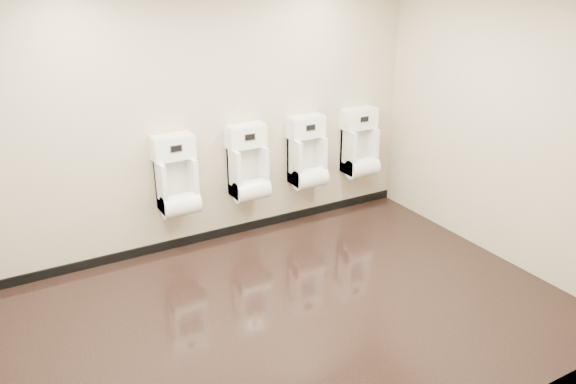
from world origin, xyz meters
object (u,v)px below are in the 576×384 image
object	(u,v)px
urinal_0	(177,181)
urinal_1	(248,168)
urinal_2	(307,157)
urinal_3	(360,148)

from	to	relation	value
urinal_0	urinal_1	bearing A→B (deg)	0.00
urinal_0	urinal_1	world-z (taller)	same
urinal_0	urinal_2	distance (m)	1.59
urinal_3	urinal_0	bearing A→B (deg)	180.00
urinal_2	urinal_3	distance (m)	0.76
urinal_0	urinal_2	bearing A→B (deg)	0.00
urinal_0	urinal_3	world-z (taller)	same
urinal_1	urinal_0	bearing A→B (deg)	180.00
urinal_0	urinal_3	size ratio (longest dim) A/B	1.00
urinal_3	urinal_2	bearing A→B (deg)	180.00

